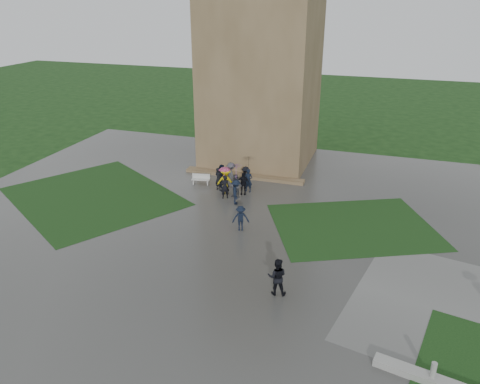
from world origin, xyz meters
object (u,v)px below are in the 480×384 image
(tower, at_px, (262,45))
(bench, at_px, (201,179))
(pedestrian_mid, at_px, (241,218))
(pedestrian_near, at_px, (277,277))

(tower, distance_m, bench, 11.17)
(pedestrian_mid, xyz_separation_m, pedestrian_near, (3.46, -5.36, 0.14))
(tower, height_order, pedestrian_near, tower)
(tower, relative_size, pedestrian_near, 10.13)
(pedestrian_mid, relative_size, pedestrian_near, 0.85)
(tower, xyz_separation_m, pedestrian_near, (5.84, -17.85, -8.09))
(tower, height_order, pedestrian_mid, tower)
(bench, distance_m, pedestrian_mid, 7.58)
(bench, relative_size, pedestrian_near, 0.75)
(tower, bearing_deg, pedestrian_mid, -79.19)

